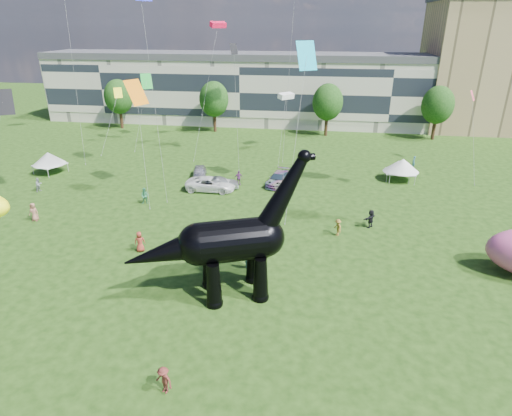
# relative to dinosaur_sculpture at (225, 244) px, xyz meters

# --- Properties ---
(ground) EXTENTS (220.00, 220.00, 0.00)m
(ground) POSITION_rel_dinosaur_sculpture_xyz_m (-1.08, -3.45, -4.14)
(ground) COLOR #16330C
(ground) RESTS_ON ground
(terrace_row) EXTENTS (78.00, 11.00, 12.00)m
(terrace_row) POSITION_rel_dinosaur_sculpture_xyz_m (-9.08, 58.55, 1.86)
(terrace_row) COLOR beige
(terrace_row) RESTS_ON ground
(apartment_block) EXTENTS (28.00, 18.00, 22.00)m
(apartment_block) POSITION_rel_dinosaur_sculpture_xyz_m (38.92, 61.55, 6.86)
(apartment_block) COLOR tan
(apartment_block) RESTS_ON ground
(tree_far_left) EXTENTS (5.20, 5.20, 9.44)m
(tree_far_left) POSITION_rel_dinosaur_sculpture_xyz_m (-31.08, 49.55, 2.15)
(tree_far_left) COLOR #382314
(tree_far_left) RESTS_ON ground
(tree_mid_left) EXTENTS (5.20, 5.20, 9.44)m
(tree_mid_left) POSITION_rel_dinosaur_sculpture_xyz_m (-13.08, 49.55, 2.15)
(tree_mid_left) COLOR #382314
(tree_mid_left) RESTS_ON ground
(tree_mid_right) EXTENTS (5.20, 5.20, 9.44)m
(tree_mid_right) POSITION_rel_dinosaur_sculpture_xyz_m (6.92, 49.55, 2.15)
(tree_mid_right) COLOR #382314
(tree_mid_right) RESTS_ON ground
(tree_far_right) EXTENTS (5.20, 5.20, 9.44)m
(tree_far_right) POSITION_rel_dinosaur_sculpture_xyz_m (24.92, 49.55, 2.15)
(tree_far_right) COLOR #382314
(tree_far_right) RESTS_ON ground
(dinosaur_sculpture) EXTENTS (13.13, 6.78, 10.97)m
(dinosaur_sculpture) POSITION_rel_dinosaur_sculpture_xyz_m (0.00, 0.00, 0.00)
(dinosaur_sculpture) COLOR black
(dinosaur_sculpture) RESTS_ON ground
(car_silver) EXTENTS (2.70, 4.52, 1.44)m
(car_silver) POSITION_rel_dinosaur_sculpture_xyz_m (-8.94, 24.52, -3.42)
(car_silver) COLOR #B8B8BD
(car_silver) RESTS_ON ground
(car_grey) EXTENTS (4.54, 2.53, 1.42)m
(car_grey) POSITION_rel_dinosaur_sculpture_xyz_m (-5.40, 20.88, -3.43)
(car_grey) COLOR slate
(car_grey) RESTS_ON ground
(car_white) EXTENTS (5.86, 2.74, 1.62)m
(car_white) POSITION_rel_dinosaur_sculpture_xyz_m (-6.39, 20.24, -3.33)
(car_white) COLOR white
(car_white) RESTS_ON ground
(car_dark) EXTENTS (3.13, 5.51, 1.51)m
(car_dark) POSITION_rel_dinosaur_sculpture_xyz_m (1.33, 23.53, -3.39)
(car_dark) COLOR #595960
(car_dark) RESTS_ON ground
(gazebo_near) EXTENTS (4.34, 4.34, 2.82)m
(gazebo_near) POSITION_rel_dinosaur_sculpture_xyz_m (16.44, 27.41, -2.16)
(gazebo_near) COLOR white
(gazebo_near) RESTS_ON ground
(gazebo_far) EXTENTS (3.81, 3.81, 2.51)m
(gazebo_far) POSITION_rel_dinosaur_sculpture_xyz_m (15.93, 27.56, -2.38)
(gazebo_far) COLOR silver
(gazebo_far) RESTS_ON ground
(gazebo_left) EXTENTS (5.22, 5.22, 2.84)m
(gazebo_left) POSITION_rel_dinosaur_sculpture_xyz_m (-28.91, 23.28, -2.14)
(gazebo_left) COLOR silver
(gazebo_left) RESTS_ON ground
(visitors) EXTENTS (45.87, 43.21, 1.89)m
(visitors) POSITION_rel_dinosaur_sculpture_xyz_m (-3.87, 10.77, -3.25)
(visitors) COLOR #295A98
(visitors) RESTS_ON ground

